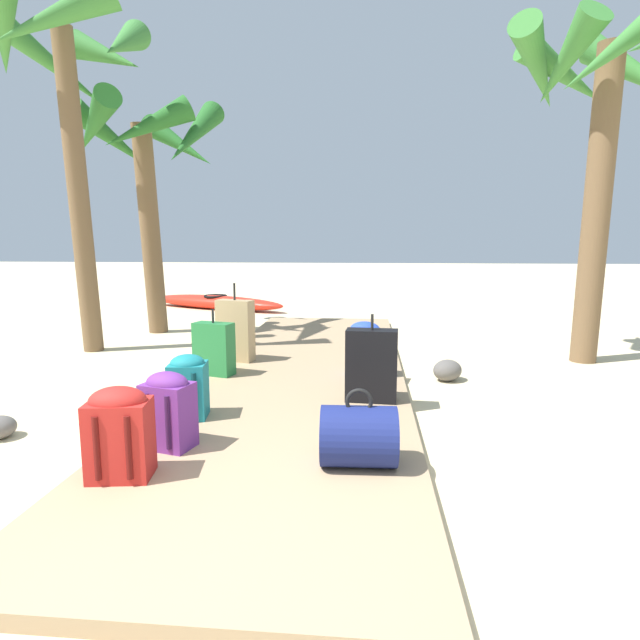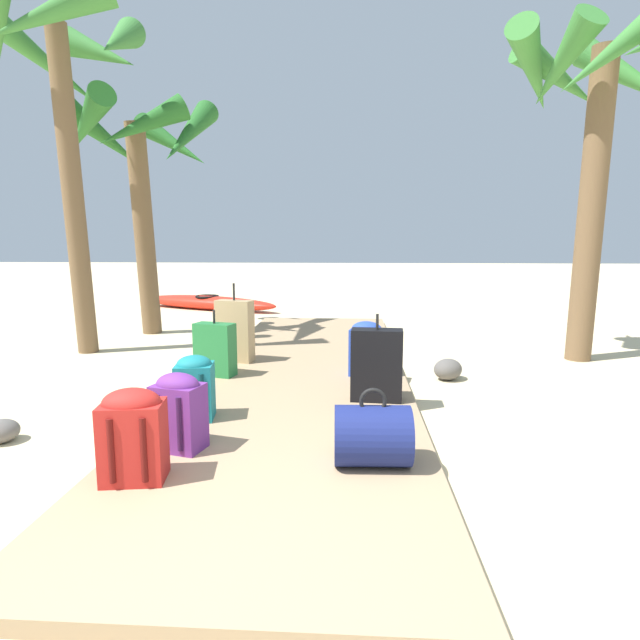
# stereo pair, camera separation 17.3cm
# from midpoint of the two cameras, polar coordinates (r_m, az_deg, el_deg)

# --- Properties ---
(ground_plane) EXTENTS (60.00, 60.00, 0.00)m
(ground_plane) POSITION_cam_midpoint_polar(r_m,az_deg,el_deg) (4.73, -1.89, -8.60)
(ground_plane) COLOR beige
(boardwalk) EXTENTS (2.05, 7.29, 0.08)m
(boardwalk) POSITION_cam_midpoint_polar(r_m,az_deg,el_deg) (5.41, -0.93, -5.91)
(boardwalk) COLOR tan
(boardwalk) RESTS_ON ground
(backpack_red) EXTENTS (0.37, 0.29, 0.53)m
(backpack_red) POSITION_cam_midpoint_polar(r_m,az_deg,el_deg) (3.12, -19.88, -11.44)
(backpack_red) COLOR red
(backpack_red) RESTS_ON boardwalk
(suitcase_green) EXTENTS (0.43, 0.29, 0.66)m
(suitcase_green) POSITION_cam_midpoint_polar(r_m,az_deg,el_deg) (5.23, -10.77, -3.16)
(suitcase_green) COLOR #237538
(suitcase_green) RESTS_ON boardwalk
(suitcase_tan) EXTENTS (0.44, 0.27, 0.87)m
(suitcase_tan) POSITION_cam_midpoint_polar(r_m,az_deg,el_deg) (5.79, -8.53, -1.16)
(suitcase_tan) COLOR tan
(suitcase_tan) RESTS_ON boardwalk
(backpack_blue) EXTENTS (0.36, 0.28, 0.55)m
(backpack_blue) POSITION_cam_midpoint_polar(r_m,az_deg,el_deg) (5.12, 5.95, -3.04)
(backpack_blue) COLOR #2847B7
(backpack_blue) RESTS_ON boardwalk
(backpack_purple) EXTENTS (0.35, 0.29, 0.50)m
(backpack_purple) POSITION_cam_midpoint_polar(r_m,az_deg,el_deg) (3.46, -15.14, -9.42)
(backpack_purple) COLOR #6B2D84
(backpack_purple) RESTS_ON boardwalk
(duffel_bag_navy) EXTENTS (0.46, 0.38, 0.47)m
(duffel_bag_navy) POSITION_cam_midpoint_polar(r_m,az_deg,el_deg) (3.14, 5.93, -12.66)
(duffel_bag_navy) COLOR navy
(duffel_bag_navy) RESTS_ON boardwalk
(backpack_teal) EXTENTS (0.30, 0.30, 0.49)m
(backpack_teal) POSITION_cam_midpoint_polar(r_m,az_deg,el_deg) (4.01, -13.23, -6.99)
(backpack_teal) COLOR #197A7F
(backpack_teal) RESTS_ON boardwalk
(suitcase_black) EXTENTS (0.44, 0.22, 0.73)m
(suitcase_black) POSITION_cam_midpoint_polar(r_m,az_deg,el_deg) (4.33, 6.88, -5.02)
(suitcase_black) COLOR black
(suitcase_black) RESTS_ON boardwalk
(palm_tree_near_left) EXTENTS (2.17, 2.26, 4.27)m
(palm_tree_near_left) POSITION_cam_midpoint_polar(r_m,az_deg,el_deg) (7.35, -25.44, 23.18)
(palm_tree_near_left) COLOR brown
(palm_tree_near_left) RESTS_ON ground
(palm_tree_far_left) EXTENTS (2.22, 2.23, 3.50)m
(palm_tree_far_left) POSITION_cam_midpoint_polar(r_m,az_deg,el_deg) (8.25, -18.01, 16.91)
(palm_tree_far_left) COLOR brown
(palm_tree_far_left) RESTS_ON ground
(palm_tree_near_right) EXTENTS (2.36, 2.37, 3.94)m
(palm_tree_near_right) POSITION_cam_midpoint_polar(r_m,az_deg,el_deg) (6.91, 30.43, 21.24)
(palm_tree_near_right) COLOR brown
(palm_tree_near_right) RESTS_ON ground
(kayak) EXTENTS (3.30, 1.78, 0.30)m
(kayak) POSITION_cam_midpoint_polar(r_m,az_deg,el_deg) (11.03, -11.07, 1.97)
(kayak) COLOR red
(kayak) RESTS_ON ground
(rock_right_far) EXTENTS (0.41, 0.41, 0.22)m
(rock_right_far) POSITION_cam_midpoint_polar(r_m,az_deg,el_deg) (5.43, 14.86, -5.42)
(rock_right_far) COLOR #5B5651
(rock_right_far) RESTS_ON ground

